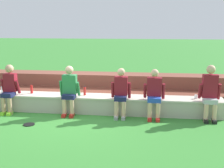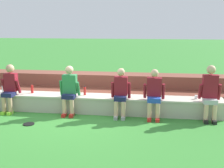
{
  "view_description": "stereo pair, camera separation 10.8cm",
  "coord_description": "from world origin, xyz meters",
  "px_view_note": "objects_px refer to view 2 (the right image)",
  "views": [
    {
      "loc": [
        1.96,
        -7.23,
        2.43
      ],
      "look_at": [
        1.02,
        0.29,
        0.82
      ],
      "focal_mm": 45.46,
      "sensor_mm": 36.0,
      "label": 1
    },
    {
      "loc": [
        2.07,
        -7.22,
        2.43
      ],
      "look_at": [
        1.02,
        0.29,
        0.82
      ],
      "focal_mm": 45.46,
      "sensor_mm": 36.0,
      "label": 2
    }
  ],
  "objects_px": {
    "water_bottle_near_left": "(3,89)",
    "water_bottle_near_right": "(32,89)",
    "person_far_right": "(210,92)",
    "plastic_cup_middle": "(196,97)",
    "person_far_left": "(10,87)",
    "water_bottle_mid_right": "(85,91)",
    "frisbee": "(29,124)",
    "person_right_of_center": "(154,93)",
    "person_left_of_center": "(69,89)",
    "person_center": "(121,92)"
  },
  "relations": [
    {
      "from": "water_bottle_near_left",
      "to": "water_bottle_near_right",
      "type": "xyz_separation_m",
      "value": [
        0.88,
        0.02,
        0.02
      ]
    },
    {
      "from": "person_far_right",
      "to": "plastic_cup_middle",
      "type": "distance_m",
      "value": 0.47
    },
    {
      "from": "person_far_left",
      "to": "water_bottle_mid_right",
      "type": "xyz_separation_m",
      "value": [
        2.06,
        0.32,
        -0.12
      ]
    },
    {
      "from": "water_bottle_near_right",
      "to": "frisbee",
      "type": "bearing_deg",
      "value": -71.4
    },
    {
      "from": "person_right_of_center",
      "to": "water_bottle_near_left",
      "type": "relative_size",
      "value": 6.27
    },
    {
      "from": "water_bottle_near_right",
      "to": "person_far_right",
      "type": "bearing_deg",
      "value": -3.82
    },
    {
      "from": "plastic_cup_middle",
      "to": "frisbee",
      "type": "relative_size",
      "value": 0.37
    },
    {
      "from": "water_bottle_near_left",
      "to": "frisbee",
      "type": "xyz_separation_m",
      "value": [
        1.31,
        -1.25,
        -0.56
      ]
    },
    {
      "from": "plastic_cup_middle",
      "to": "person_left_of_center",
      "type": "bearing_deg",
      "value": -174.59
    },
    {
      "from": "person_far_right",
      "to": "water_bottle_near_right",
      "type": "xyz_separation_m",
      "value": [
        -4.88,
        0.33,
        -0.17
      ]
    },
    {
      "from": "water_bottle_mid_right",
      "to": "frisbee",
      "type": "relative_size",
      "value": 0.94
    },
    {
      "from": "person_center",
      "to": "person_right_of_center",
      "type": "xyz_separation_m",
      "value": [
        0.87,
        -0.0,
        -0.0
      ]
    },
    {
      "from": "person_right_of_center",
      "to": "person_far_right",
      "type": "distance_m",
      "value": 1.4
    },
    {
      "from": "plastic_cup_middle",
      "to": "person_far_left",
      "type": "bearing_deg",
      "value": -176.53
    },
    {
      "from": "person_left_of_center",
      "to": "person_far_right",
      "type": "bearing_deg",
      "value": 0.35
    },
    {
      "from": "person_right_of_center",
      "to": "frisbee",
      "type": "distance_m",
      "value": 3.26
    },
    {
      "from": "frisbee",
      "to": "plastic_cup_middle",
      "type": "bearing_deg",
      "value": 16.65
    },
    {
      "from": "person_far_right",
      "to": "plastic_cup_middle",
      "type": "bearing_deg",
      "value": 133.8
    },
    {
      "from": "person_center",
      "to": "plastic_cup_middle",
      "type": "xyz_separation_m",
      "value": [
        1.99,
        0.32,
        -0.16
      ]
    },
    {
      "from": "person_right_of_center",
      "to": "water_bottle_near_left",
      "type": "height_order",
      "value": "person_right_of_center"
    },
    {
      "from": "person_far_right",
      "to": "water_bottle_near_right",
      "type": "relative_size",
      "value": 5.85
    },
    {
      "from": "person_far_right",
      "to": "water_bottle_near_right",
      "type": "bearing_deg",
      "value": 176.18
    },
    {
      "from": "water_bottle_near_right",
      "to": "water_bottle_mid_right",
      "type": "distance_m",
      "value": 1.56
    },
    {
      "from": "person_far_right",
      "to": "water_bottle_near_right",
      "type": "distance_m",
      "value": 4.89
    },
    {
      "from": "water_bottle_near_right",
      "to": "water_bottle_mid_right",
      "type": "relative_size",
      "value": 0.94
    },
    {
      "from": "plastic_cup_middle",
      "to": "person_center",
      "type": "bearing_deg",
      "value": -170.84
    },
    {
      "from": "person_far_right",
      "to": "frisbee",
      "type": "xyz_separation_m",
      "value": [
        -4.45,
        -0.95,
        -0.75
      ]
    },
    {
      "from": "water_bottle_mid_right",
      "to": "plastic_cup_middle",
      "type": "relative_size",
      "value": 2.54
    },
    {
      "from": "person_far_left",
      "to": "plastic_cup_middle",
      "type": "distance_m",
      "value": 5.11
    },
    {
      "from": "person_far_left",
      "to": "plastic_cup_middle",
      "type": "height_order",
      "value": "person_far_left"
    },
    {
      "from": "person_right_of_center",
      "to": "water_bottle_near_left",
      "type": "xyz_separation_m",
      "value": [
        -4.36,
        0.33,
        -0.11
      ]
    },
    {
      "from": "person_center",
      "to": "frisbee",
      "type": "xyz_separation_m",
      "value": [
        -2.18,
        -0.92,
        -0.68
      ]
    },
    {
      "from": "person_center",
      "to": "water_bottle_near_left",
      "type": "height_order",
      "value": "person_center"
    },
    {
      "from": "water_bottle_near_left",
      "to": "person_far_left",
      "type": "bearing_deg",
      "value": -39.29
    },
    {
      "from": "person_center",
      "to": "person_right_of_center",
      "type": "height_order",
      "value": "person_center"
    },
    {
      "from": "water_bottle_near_right",
      "to": "person_left_of_center",
      "type": "bearing_deg",
      "value": -15.99
    },
    {
      "from": "person_left_of_center",
      "to": "frisbee",
      "type": "distance_m",
      "value": 1.4
    },
    {
      "from": "person_right_of_center",
      "to": "water_bottle_mid_right",
      "type": "distance_m",
      "value": 1.95
    },
    {
      "from": "person_right_of_center",
      "to": "person_far_right",
      "type": "relative_size",
      "value": 0.91
    },
    {
      "from": "person_far_right",
      "to": "person_center",
      "type": "bearing_deg",
      "value": -179.43
    },
    {
      "from": "person_right_of_center",
      "to": "water_bottle_mid_right",
      "type": "relative_size",
      "value": 4.99
    },
    {
      "from": "person_center",
      "to": "water_bottle_near_right",
      "type": "height_order",
      "value": "person_center"
    },
    {
      "from": "person_left_of_center",
      "to": "water_bottle_near_right",
      "type": "xyz_separation_m",
      "value": [
        -1.21,
        0.35,
        -0.13
      ]
    },
    {
      "from": "person_far_left",
      "to": "water_bottle_near_right",
      "type": "xyz_separation_m",
      "value": [
        0.5,
        0.34,
        -0.13
      ]
    },
    {
      "from": "water_bottle_near_left",
      "to": "person_far_right",
      "type": "bearing_deg",
      "value": -3.01
    },
    {
      "from": "person_far_right",
      "to": "plastic_cup_middle",
      "type": "relative_size",
      "value": 13.99
    },
    {
      "from": "plastic_cup_middle",
      "to": "frisbee",
      "type": "distance_m",
      "value": 4.38
    },
    {
      "from": "person_far_left",
      "to": "person_right_of_center",
      "type": "bearing_deg",
      "value": -0.21
    },
    {
      "from": "person_center",
      "to": "person_far_right",
      "type": "xyz_separation_m",
      "value": [
        2.27,
        0.02,
        0.07
      ]
    },
    {
      "from": "person_far_right",
      "to": "person_far_left",
      "type": "bearing_deg",
      "value": -179.89
    }
  ]
}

